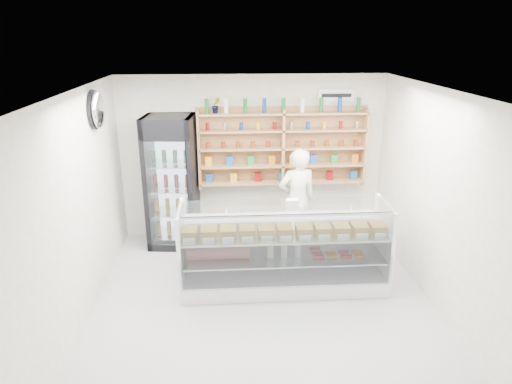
{
  "coord_description": "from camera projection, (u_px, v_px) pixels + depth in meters",
  "views": [
    {
      "loc": [
        -0.44,
        -5.11,
        3.44
      ],
      "look_at": [
        -0.04,
        0.9,
        1.33
      ],
      "focal_mm": 32.0,
      "sensor_mm": 36.0,
      "label": 1
    }
  ],
  "objects": [
    {
      "name": "display_counter",
      "position": [
        283.0,
        264.0,
        6.44
      ],
      "size": [
        2.86,
        0.85,
        1.25
      ],
      "color": "white",
      "rests_on": "floor"
    },
    {
      "name": "wall_shelving",
      "position": [
        283.0,
        148.0,
        7.69
      ],
      "size": [
        2.84,
        0.28,
        1.33
      ],
      "color": "tan",
      "rests_on": "back_wall"
    },
    {
      "name": "potted_plant",
      "position": [
        216.0,
        105.0,
        7.38
      ],
      "size": [
        0.17,
        0.15,
        0.26
      ],
      "primitive_type": "imported",
      "rotation": [
        0.0,
        0.0,
        0.28
      ],
      "color": "#1E6626",
      "rests_on": "wall_shelving"
    },
    {
      "name": "drinks_cooler",
      "position": [
        172.0,
        182.0,
        7.54
      ],
      "size": [
        0.86,
        0.84,
        2.2
      ],
      "rotation": [
        0.0,
        0.0,
        -0.09
      ],
      "color": "black",
      "rests_on": "floor"
    },
    {
      "name": "wall_sign",
      "position": [
        336.0,
        95.0,
        7.58
      ],
      "size": [
        0.62,
        0.03,
        0.2
      ],
      "primitive_type": "cube",
      "color": "white",
      "rests_on": "back_wall"
    },
    {
      "name": "shop_worker",
      "position": [
        297.0,
        200.0,
        7.43
      ],
      "size": [
        0.7,
        0.53,
        1.72
      ],
      "primitive_type": "imported",
      "rotation": [
        0.0,
        0.0,
        3.35
      ],
      "color": "white",
      "rests_on": "floor"
    },
    {
      "name": "room",
      "position": [
        265.0,
        211.0,
        5.52
      ],
      "size": [
        5.0,
        5.0,
        5.0
      ],
      "color": "#ADADB2",
      "rests_on": "ground"
    },
    {
      "name": "security_mirror",
      "position": [
        98.0,
        110.0,
        6.16
      ],
      "size": [
        0.15,
        0.5,
        0.5
      ],
      "primitive_type": "ellipsoid",
      "color": "silver",
      "rests_on": "left_wall"
    }
  ]
}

